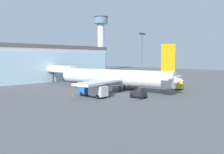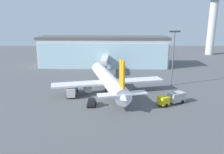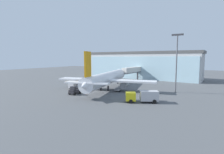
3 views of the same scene
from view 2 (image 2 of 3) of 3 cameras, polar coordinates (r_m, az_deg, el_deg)
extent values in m
plane|color=#545659|center=(59.19, -3.83, -4.99)|extent=(240.00, 240.00, 0.00)
cube|color=#BCBCBC|center=(97.27, -2.42, 6.37)|extent=(55.25, 14.87, 11.92)
cube|color=#AACDDB|center=(90.70, -2.71, 5.39)|extent=(53.77, 1.93, 10.73)
cube|color=#525252|center=(96.56, -2.46, 10.23)|extent=(56.36, 15.17, 1.20)
cube|color=silver|center=(83.86, -2.11, 4.27)|extent=(2.70, 14.84, 2.40)
cube|color=#3F3F47|center=(84.05, -2.11, 3.56)|extent=(2.75, 14.84, 0.30)
cylinder|color=#4C4C51|center=(89.86, -1.86, 3.01)|extent=(0.70, 0.70, 3.61)
cylinder|color=silver|center=(143.03, 24.40, 11.61)|extent=(4.46, 4.46, 31.17)
cylinder|color=#59595E|center=(69.34, 15.43, 4.41)|extent=(0.36, 0.36, 16.36)
cube|color=#333338|center=(68.44, 15.91, 11.37)|extent=(3.20, 0.40, 0.50)
cylinder|color=silver|center=(61.89, -1.33, -0.62)|extent=(11.33, 31.64, 3.95)
cone|color=silver|center=(76.96, -3.90, 2.37)|extent=(4.55, 3.85, 3.95)
cone|color=silver|center=(47.30, 2.87, -5.48)|extent=(4.40, 4.73, 3.56)
cube|color=silver|center=(60.51, -1.00, -1.36)|extent=(31.14, 11.43, 0.50)
cube|color=silver|center=(48.00, 2.54, -4.42)|extent=(11.26, 4.94, 0.30)
cube|color=orange|center=(47.22, 2.43, 0.85)|extent=(1.11, 3.19, 6.07)
cylinder|color=gray|center=(60.39, -6.57, -2.82)|extent=(2.80, 3.61, 2.10)
cylinder|color=gray|center=(62.87, 4.15, -2.06)|extent=(2.80, 3.61, 2.10)
cylinder|color=black|center=(60.04, -1.88, -3.87)|extent=(0.50, 0.50, 1.60)
cylinder|color=black|center=(60.55, 0.32, -3.70)|extent=(0.50, 0.50, 1.60)
cylinder|color=black|center=(74.73, -3.46, -0.18)|extent=(0.40, 0.40, 1.60)
cube|color=#2659A5|center=(62.91, -10.27, -2.66)|extent=(2.33, 2.33, 1.90)
cube|color=#B2B2B7|center=(58.89, -10.71, -3.73)|extent=(2.44, 4.13, 2.20)
cylinder|color=black|center=(63.33, -11.22, -3.49)|extent=(0.36, 0.92, 0.90)
cylinder|color=black|center=(63.08, -9.23, -3.48)|extent=(0.36, 0.92, 0.90)
cylinder|color=black|center=(58.45, -11.85, -5.07)|extent=(0.36, 0.92, 0.90)
cylinder|color=black|center=(58.18, -9.70, -5.05)|extent=(0.36, 0.92, 0.90)
cube|color=yellow|center=(53.39, 13.09, -5.96)|extent=(2.99, 2.99, 1.90)
cube|color=#B2B2B7|center=(56.13, 16.30, -4.99)|extent=(4.57, 3.86, 2.20)
cylinder|color=black|center=(52.98, 13.83, -7.27)|extent=(0.93, 0.70, 0.90)
cylinder|color=black|center=(54.48, 12.25, -6.56)|extent=(0.93, 0.70, 0.90)
cylinder|color=black|center=(56.48, 17.73, -6.17)|extent=(0.93, 0.70, 0.90)
cylinder|color=black|center=(57.89, 16.15, -5.54)|extent=(0.93, 0.70, 0.90)
cube|color=gray|center=(61.63, 2.98, -3.67)|extent=(2.51, 3.19, 0.16)
cylinder|color=black|center=(62.41, 1.94, -3.71)|extent=(0.27, 0.45, 0.44)
cylinder|color=gray|center=(62.15, 1.95, -2.98)|extent=(0.08, 0.08, 0.90)
cylinder|color=black|center=(62.97, 3.15, -3.55)|extent=(0.27, 0.45, 0.44)
cylinder|color=gray|center=(62.72, 3.16, -2.83)|extent=(0.08, 0.08, 0.90)
cylinder|color=black|center=(60.47, 2.80, -4.32)|extent=(0.27, 0.45, 0.44)
cylinder|color=gray|center=(60.21, 2.80, -3.58)|extent=(0.08, 0.08, 0.90)
cylinder|color=black|center=(61.06, 4.03, -4.16)|extent=(0.27, 0.45, 0.44)
cylinder|color=gray|center=(60.79, 4.04, -3.41)|extent=(0.08, 0.08, 0.90)
cube|color=black|center=(52.44, -5.54, -6.66)|extent=(1.89, 3.25, 0.90)
cube|color=#26262B|center=(51.51, -5.61, -5.93)|extent=(1.43, 1.04, 1.00)
cylinder|color=black|center=(53.71, -6.42, -6.67)|extent=(0.37, 0.81, 0.80)
cylinder|color=black|center=(53.59, -4.49, -6.67)|extent=(0.37, 0.81, 0.80)
cylinder|color=black|center=(51.63, -6.61, -7.57)|extent=(0.37, 0.81, 0.80)
cylinder|color=black|center=(51.51, -4.59, -7.57)|extent=(0.37, 0.81, 0.80)
cone|color=orange|center=(54.15, -2.50, -6.55)|extent=(0.36, 0.36, 0.55)
cone|color=orange|center=(64.83, -12.25, -3.29)|extent=(0.36, 0.36, 0.55)
camera|label=1|loc=(47.27, -61.81, -7.00)|focal=35.00mm
camera|label=3|loc=(32.93, 62.14, -10.56)|focal=28.00mm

